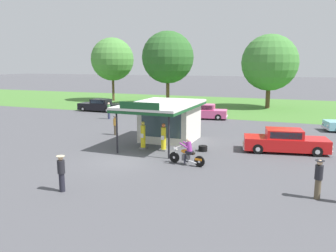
{
  "coord_description": "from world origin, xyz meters",
  "views": [
    {
      "loc": [
        9.72,
        -17.49,
        5.78
      ],
      "look_at": [
        1.04,
        4.77,
        1.4
      ],
      "focal_mm": 36.09,
      "sensor_mm": 36.0,
      "label": 1
    }
  ],
  "objects_px": {
    "featured_classic_sedan": "(285,142)",
    "parked_car_back_row_right": "(99,106)",
    "gas_pump_offside": "(164,138)",
    "bystander_leaning_by_kiosk": "(318,178)",
    "spare_tire_stack": "(203,148)",
    "motorcycle_with_rider": "(187,154)",
    "parked_car_back_row_far_left": "(203,112)",
    "gas_pump_nearside": "(143,136)",
    "bystander_chatting_near_pumps": "(61,172)",
    "bystander_admiring_sedan": "(109,110)",
    "bystander_standing_back_lot": "(115,125)",
    "parked_car_second_row_spare": "(147,108)"
  },
  "relations": [
    {
      "from": "bystander_standing_back_lot",
      "to": "parked_car_back_row_far_left",
      "type": "bearing_deg",
      "value": 67.88
    },
    {
      "from": "bystander_chatting_near_pumps",
      "to": "bystander_leaning_by_kiosk",
      "type": "height_order",
      "value": "bystander_leaning_by_kiosk"
    },
    {
      "from": "gas_pump_nearside",
      "to": "parked_car_back_row_right",
      "type": "distance_m",
      "value": 20.07
    },
    {
      "from": "featured_classic_sedan",
      "to": "gas_pump_nearside",
      "type": "bearing_deg",
      "value": -164.09
    },
    {
      "from": "parked_car_back_row_right",
      "to": "parked_car_back_row_far_left",
      "type": "distance_m",
      "value": 13.57
    },
    {
      "from": "gas_pump_offside",
      "to": "spare_tire_stack",
      "type": "height_order",
      "value": "gas_pump_offside"
    },
    {
      "from": "parked_car_back_row_far_left",
      "to": "bystander_chatting_near_pumps",
      "type": "bearing_deg",
      "value": -90.84
    },
    {
      "from": "gas_pump_nearside",
      "to": "parked_car_second_row_spare",
      "type": "xyz_separation_m",
      "value": [
        -6.88,
        15.6,
        -0.18
      ]
    },
    {
      "from": "featured_classic_sedan",
      "to": "bystander_leaning_by_kiosk",
      "type": "bearing_deg",
      "value": -78.04
    },
    {
      "from": "gas_pump_offside",
      "to": "motorcycle_with_rider",
      "type": "relative_size",
      "value": 0.82
    },
    {
      "from": "gas_pump_nearside",
      "to": "parked_car_second_row_spare",
      "type": "height_order",
      "value": "gas_pump_nearside"
    },
    {
      "from": "motorcycle_with_rider",
      "to": "featured_classic_sedan",
      "type": "xyz_separation_m",
      "value": [
        5.17,
        5.17,
        0.06
      ]
    },
    {
      "from": "bystander_chatting_near_pumps",
      "to": "bystander_admiring_sedan",
      "type": "height_order",
      "value": "bystander_admiring_sedan"
    },
    {
      "from": "bystander_standing_back_lot",
      "to": "featured_classic_sedan",
      "type": "bearing_deg",
      "value": -3.0
    },
    {
      "from": "bystander_chatting_near_pumps",
      "to": "parked_car_second_row_spare",
      "type": "bearing_deg",
      "value": 105.83
    },
    {
      "from": "bystander_standing_back_lot",
      "to": "bystander_leaning_by_kiosk",
      "type": "relative_size",
      "value": 0.91
    },
    {
      "from": "featured_classic_sedan",
      "to": "spare_tire_stack",
      "type": "distance_m",
      "value": 5.49
    },
    {
      "from": "featured_classic_sedan",
      "to": "parked_car_back_row_right",
      "type": "bearing_deg",
      "value": 150.93
    },
    {
      "from": "bystander_chatting_near_pumps",
      "to": "bystander_leaning_by_kiosk",
      "type": "distance_m",
      "value": 11.41
    },
    {
      "from": "parked_car_second_row_spare",
      "to": "bystander_admiring_sedan",
      "type": "height_order",
      "value": "bystander_admiring_sedan"
    },
    {
      "from": "gas_pump_nearside",
      "to": "gas_pump_offside",
      "type": "height_order",
      "value": "gas_pump_nearside"
    },
    {
      "from": "motorcycle_with_rider",
      "to": "parked_car_back_row_far_left",
      "type": "xyz_separation_m",
      "value": [
        -3.73,
        16.77,
        0.07
      ]
    },
    {
      "from": "parked_car_back_row_far_left",
      "to": "spare_tire_stack",
      "type": "height_order",
      "value": "parked_car_back_row_far_left"
    },
    {
      "from": "gas_pump_nearside",
      "to": "spare_tire_stack",
      "type": "bearing_deg",
      "value": 11.69
    },
    {
      "from": "gas_pump_offside",
      "to": "bystander_leaning_by_kiosk",
      "type": "distance_m",
      "value": 10.78
    },
    {
      "from": "bystander_standing_back_lot",
      "to": "bystander_leaning_by_kiosk",
      "type": "distance_m",
      "value": 17.32
    },
    {
      "from": "gas_pump_offside",
      "to": "featured_classic_sedan",
      "type": "xyz_separation_m",
      "value": [
        7.69,
        2.63,
        -0.14
      ]
    },
    {
      "from": "gas_pump_offside",
      "to": "featured_classic_sedan",
      "type": "height_order",
      "value": "gas_pump_offside"
    },
    {
      "from": "bystander_chatting_near_pumps",
      "to": "gas_pump_offside",
      "type": "bearing_deg",
      "value": 79.88
    },
    {
      "from": "bystander_chatting_near_pumps",
      "to": "featured_classic_sedan",
      "type": "bearing_deg",
      "value": 50.66
    },
    {
      "from": "gas_pump_nearside",
      "to": "bystander_admiring_sedan",
      "type": "bearing_deg",
      "value": 130.9
    },
    {
      "from": "bystander_chatting_near_pumps",
      "to": "bystander_admiring_sedan",
      "type": "bearing_deg",
      "value": 115.28
    },
    {
      "from": "motorcycle_with_rider",
      "to": "bystander_standing_back_lot",
      "type": "relative_size",
      "value": 1.43
    },
    {
      "from": "parked_car_back_row_far_left",
      "to": "bystander_chatting_near_pumps",
      "type": "relative_size",
      "value": 3.21
    },
    {
      "from": "featured_classic_sedan",
      "to": "motorcycle_with_rider",
      "type": "bearing_deg",
      "value": -135.0
    },
    {
      "from": "featured_classic_sedan",
      "to": "bystander_leaning_by_kiosk",
      "type": "relative_size",
      "value": 3.28
    },
    {
      "from": "gas_pump_nearside",
      "to": "motorcycle_with_rider",
      "type": "distance_m",
      "value": 4.79
    },
    {
      "from": "parked_car_back_row_far_left",
      "to": "bystander_leaning_by_kiosk",
      "type": "relative_size",
      "value": 3.13
    },
    {
      "from": "parked_car_back_row_far_left",
      "to": "bystander_leaning_by_kiosk",
      "type": "height_order",
      "value": "bystander_leaning_by_kiosk"
    },
    {
      "from": "gas_pump_nearside",
      "to": "parked_car_back_row_right",
      "type": "bearing_deg",
      "value": 131.19
    },
    {
      "from": "spare_tire_stack",
      "to": "gas_pump_nearside",
      "type": "bearing_deg",
      "value": -168.31
    },
    {
      "from": "bystander_leaning_by_kiosk",
      "to": "spare_tire_stack",
      "type": "bearing_deg",
      "value": 138.02
    },
    {
      "from": "motorcycle_with_rider",
      "to": "gas_pump_offside",
      "type": "bearing_deg",
      "value": 134.78
    },
    {
      "from": "spare_tire_stack",
      "to": "parked_car_second_row_spare",
      "type": "bearing_deg",
      "value": 126.56
    },
    {
      "from": "motorcycle_with_rider",
      "to": "bystander_chatting_near_pumps",
      "type": "distance_m",
      "value": 7.33
    },
    {
      "from": "bystander_standing_back_lot",
      "to": "parked_car_back_row_right",
      "type": "bearing_deg",
      "value": 127.74
    },
    {
      "from": "gas_pump_offside",
      "to": "motorcycle_with_rider",
      "type": "distance_m",
      "value": 3.59
    },
    {
      "from": "gas_pump_offside",
      "to": "bystander_admiring_sedan",
      "type": "distance_m",
      "value": 14.78
    },
    {
      "from": "bystander_admiring_sedan",
      "to": "parked_car_back_row_far_left",
      "type": "bearing_deg",
      "value": 22.41
    },
    {
      "from": "motorcycle_with_rider",
      "to": "bystander_chatting_near_pumps",
      "type": "height_order",
      "value": "bystander_chatting_near_pumps"
    }
  ]
}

